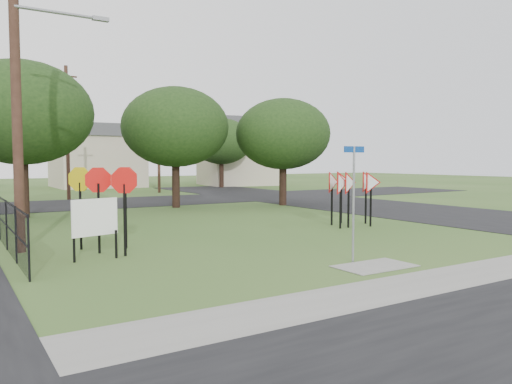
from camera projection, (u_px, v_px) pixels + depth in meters
ground at (315, 252)px, 14.58m from camera, size 140.00×140.00×0.00m
sidewalk at (434, 281)px, 11.02m from camera, size 30.00×1.60×0.02m
planting_strip at (484, 293)px, 10.01m from camera, size 30.00×0.80×0.02m
street_right at (368, 206)px, 29.39m from camera, size 8.00×50.00×0.02m
street_far at (115, 203)px, 31.49m from camera, size 60.00×8.00×0.02m
curb_pad at (375, 266)px, 12.54m from camera, size 2.00×1.20×0.02m
street_name_sign at (354, 196)px, 12.98m from camera, size 0.63×0.09×3.04m
stop_sign_cluster at (107, 189)px, 14.49m from camera, size 1.86×2.20×2.50m
yield_sign_cluster at (350, 185)px, 20.30m from camera, size 2.89×1.54×2.28m
info_board at (95, 220)px, 13.28m from camera, size 1.29×0.39×1.66m
utility_pole_main at (18, 71)px, 14.22m from camera, size 3.55×0.33×10.00m
far_pole_a at (67, 132)px, 33.53m from camera, size 1.40×0.24×9.00m
far_pole_b at (159, 140)px, 41.16m from camera, size 1.40×0.24×8.50m
fence_run at (3, 220)px, 15.79m from camera, size 0.05×11.55×1.50m
house_mid at (97, 156)px, 50.33m from camera, size 8.40×8.40×6.20m
house_right at (237, 151)px, 54.33m from camera, size 8.30×8.30×7.20m
tree_near_left at (22, 113)px, 22.93m from camera, size 6.40×6.40×7.27m
tree_near_mid at (175, 127)px, 28.04m from camera, size 6.00×6.00×6.80m
tree_near_right at (283, 134)px, 29.54m from camera, size 5.60×5.60×6.33m
tree_far_right at (221, 141)px, 48.77m from camera, size 6.00×6.00×6.80m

